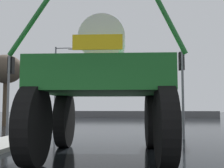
% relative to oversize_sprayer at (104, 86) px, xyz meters
% --- Properties ---
extents(ground_plane, '(120.00, 120.00, 0.00)m').
position_rel_oversize_sprayer_xyz_m(ground_plane, '(-0.26, 12.76, -2.07)').
color(ground_plane, black).
extents(oversize_sprayer, '(4.36, 5.60, 4.47)m').
position_rel_oversize_sprayer_xyz_m(oversize_sprayer, '(0.00, 0.00, 0.00)').
color(oversize_sprayer, black).
rests_on(oversize_sprayer, ground).
extents(sedan_ahead, '(1.95, 4.13, 1.52)m').
position_rel_oversize_sprayer_xyz_m(sedan_ahead, '(2.78, 14.62, -1.36)').
color(sedan_ahead, navy).
rests_on(sedan_ahead, ground).
extents(traffic_signal_near_left, '(0.24, 0.54, 4.02)m').
position_rel_oversize_sprayer_xyz_m(traffic_signal_near_left, '(-5.25, 4.74, 0.87)').
color(traffic_signal_near_left, slate).
rests_on(traffic_signal_near_left, ground).
extents(traffic_signal_near_right, '(0.24, 0.54, 4.11)m').
position_rel_oversize_sprayer_xyz_m(traffic_signal_near_right, '(3.05, 4.73, 0.93)').
color(traffic_signal_near_right, slate).
rests_on(traffic_signal_near_right, ground).
extents(traffic_signal_far_left, '(0.24, 0.55, 4.12)m').
position_rel_oversize_sprayer_xyz_m(traffic_signal_far_left, '(2.73, 21.36, 0.93)').
color(traffic_signal_far_left, slate).
rests_on(traffic_signal_far_left, ground).
extents(traffic_signal_far_right, '(0.24, 0.55, 4.12)m').
position_rel_oversize_sprayer_xyz_m(traffic_signal_far_right, '(2.45, 21.36, 0.93)').
color(traffic_signal_far_right, slate).
rests_on(traffic_signal_far_right, ground).
extents(streetlight_far_left, '(2.04, 0.24, 8.14)m').
position_rel_oversize_sprayer_xyz_m(streetlight_far_left, '(-7.96, 21.66, 2.47)').
color(streetlight_far_left, slate).
rests_on(streetlight_far_left, ground).
extents(bare_tree_left, '(2.65, 2.65, 5.55)m').
position_rel_oversize_sprayer_xyz_m(bare_tree_left, '(-9.36, 12.53, 2.30)').
color(bare_tree_left, '#473828').
rests_on(bare_tree_left, ground).
extents(roadside_barrier, '(24.26, 0.24, 0.90)m').
position_rel_oversize_sprayer_xyz_m(roadside_barrier, '(-0.26, 30.42, -1.62)').
color(roadside_barrier, '#59595B').
rests_on(roadside_barrier, ground).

